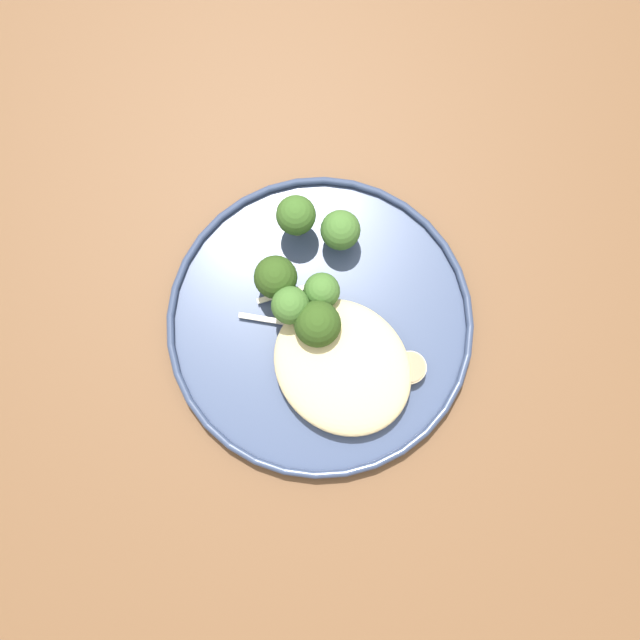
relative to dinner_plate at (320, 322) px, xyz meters
name	(u,v)px	position (x,y,z in m)	size (l,w,h in m)	color
ground	(329,376)	(-0.02, 0.04, -0.75)	(6.00, 6.00, 0.00)	#665B51
wooden_dining_table	(337,303)	(-0.02, 0.04, -0.09)	(1.40, 1.00, 0.74)	brown
dinner_plate	(320,322)	(0.00, 0.00, 0.00)	(0.29, 0.29, 0.02)	#38476B
noodle_bed	(342,367)	(0.05, -0.02, 0.02)	(0.14, 0.12, 0.03)	beige
seared_scallop_tilted_round	(360,343)	(0.04, 0.01, 0.01)	(0.03, 0.03, 0.01)	beige
seared_scallop_center_golden	(342,358)	(0.04, -0.01, 0.01)	(0.04, 0.04, 0.02)	beige
seared_scallop_on_noodles	(314,398)	(0.05, -0.05, 0.01)	(0.03, 0.03, 0.02)	beige
seared_scallop_rear_pale	(410,368)	(0.09, 0.03, 0.01)	(0.03, 0.03, 0.01)	beige
seared_scallop_half_hidden	(301,341)	(0.00, -0.03, 0.01)	(0.03, 0.03, 0.01)	#E5C689
broccoli_floret_front_edge	(323,293)	(-0.01, 0.02, 0.03)	(0.03, 0.03, 0.05)	#89A356
broccoli_floret_center_pile	(318,324)	(0.00, -0.01, 0.04)	(0.04, 0.04, 0.06)	#89A356
broccoli_floret_split_head	(296,216)	(-0.08, 0.05, 0.04)	(0.04, 0.04, 0.06)	#89A356
broccoli_floret_near_rim	(340,231)	(-0.05, 0.07, 0.03)	(0.04, 0.04, 0.05)	#89A356
broccoli_floret_left_leaning	(290,306)	(-0.02, -0.01, 0.04)	(0.03, 0.03, 0.06)	#7A994C
broccoli_floret_right_tilted	(276,277)	(-0.05, -0.01, 0.03)	(0.04, 0.04, 0.05)	#89A356
onion_sliver_long_sliver	(284,294)	(-0.04, -0.01, 0.01)	(0.05, 0.01, 0.00)	silver
onion_sliver_short_strip	(268,320)	(-0.03, -0.04, 0.01)	(0.05, 0.01, 0.00)	silver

